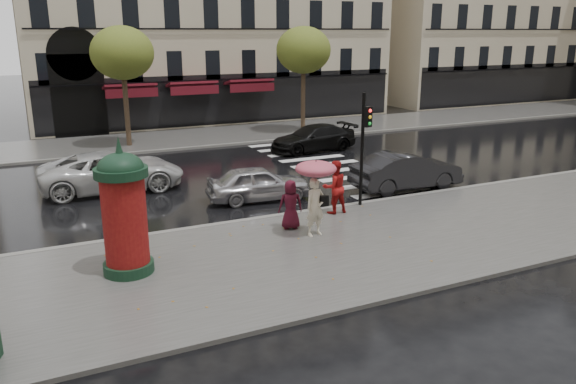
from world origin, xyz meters
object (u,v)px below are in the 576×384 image
woman_umbrella (316,185)px  woman_red (334,187)px  traffic_light (364,139)px  car_black (313,138)px  morris_column (124,209)px  car_darkgrey (406,171)px  car_silver (258,183)px  man_burgundy (291,205)px  car_white (112,171)px

woman_umbrella → woman_red: woman_umbrella is taller
traffic_light → car_black: size_ratio=0.85×
morris_column → car_darkgrey: 12.65m
car_darkgrey → car_black: bearing=0.5°
car_black → car_silver: bearing=-44.6°
woman_red → car_darkgrey: bearing=-158.0°
man_burgundy → car_white: man_burgundy is taller
car_silver → car_darkgrey: size_ratio=0.84×
woman_red → car_darkgrey: woman_red is taller
car_black → man_burgundy: bearing=-35.1°
woman_red → morris_column: (-7.51, -2.08, 0.82)m
car_darkgrey → car_white: bearing=66.8°
car_black → woman_umbrella: bearing=-31.6°
man_burgundy → car_silver: man_burgundy is taller
woman_umbrella → morris_column: bearing=-176.5°
morris_column → car_silver: 7.80m
car_silver → car_darkgrey: 6.26m
traffic_light → car_silver: 4.48m
man_burgundy → car_black: bearing=-107.0°
morris_column → car_silver: (5.83, 5.04, -1.21)m
woman_red → car_silver: (-1.69, 2.96, -0.39)m
woman_umbrella → traffic_light: bearing=34.0°
car_black → morris_column: bearing=-48.4°
car_silver → traffic_light: bearing=-124.6°
woman_red → traffic_light: 2.10m
woman_red → morris_column: bearing=15.4°
woman_umbrella → traffic_light: traffic_light is taller
man_burgundy → car_white: 8.84m
man_burgundy → car_black: 12.97m
car_silver → car_black: (6.27, 7.35, 0.03)m
woman_red → man_burgundy: size_ratio=1.17×
car_darkgrey → car_black: 8.49m
morris_column → car_darkgrey: (11.99, 3.89, -1.11)m
traffic_light → car_white: size_ratio=0.72×
woman_umbrella → car_white: 9.89m
man_burgundy → morris_column: bearing=27.2°
traffic_light → car_white: bearing=140.8°
woman_umbrella → car_black: size_ratio=0.51×
woman_red → car_darkgrey: 4.84m
car_black → car_darkgrey: bearing=-4.8°
woman_umbrella → car_silver: (-0.02, 4.68, -1.07)m
man_burgundy → morris_column: 5.64m
woman_red → car_white: woman_red is taller
woman_umbrella → woman_red: (1.67, 1.72, -0.68)m
morris_column → car_black: bearing=45.7°
car_silver → woman_red: bearing=-144.3°
morris_column → car_black: morris_column is taller
traffic_light → car_silver: bearing=139.4°
woman_umbrella → man_burgundy: woman_umbrella is taller
car_white → car_black: size_ratio=1.18×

